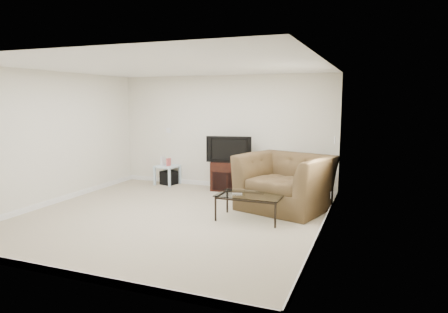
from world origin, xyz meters
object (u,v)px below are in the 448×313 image
at_px(recliner, 286,173).
at_px(television, 229,149).
at_px(coffee_table, 250,207).
at_px(tv_stand, 230,176).
at_px(subwoofer, 169,178).
at_px(side_table, 167,175).

bearing_deg(recliner, television, 160.37).
distance_m(television, coffee_table, 2.32).
height_order(tv_stand, recliner, recliner).
height_order(subwoofer, recliner, recliner).
height_order(television, coffee_table, television).
height_order(television, recliner, recliner).
xyz_separation_m(recliner, coffee_table, (-0.40, -0.88, -0.45)).
xyz_separation_m(side_table, subwoofer, (0.03, 0.02, -0.07)).
bearing_deg(coffee_table, tv_stand, 118.89).
bearing_deg(recliner, tv_stand, 159.64).
relative_size(television, subwoofer, 2.90).
bearing_deg(tv_stand, subwoofer, 171.97).
bearing_deg(subwoofer, recliner, -20.03).
relative_size(side_table, recliner, 0.31).
bearing_deg(subwoofer, side_table, -153.28).
distance_m(side_table, recliner, 3.25).
height_order(recliner, coffee_table, recliner).
relative_size(tv_stand, recliner, 0.50).
height_order(tv_stand, coffee_table, tv_stand).
bearing_deg(tv_stand, side_table, 172.54).
bearing_deg(recliner, coffee_table, -98.44).
xyz_separation_m(television, side_table, (-1.56, 0.03, -0.69)).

